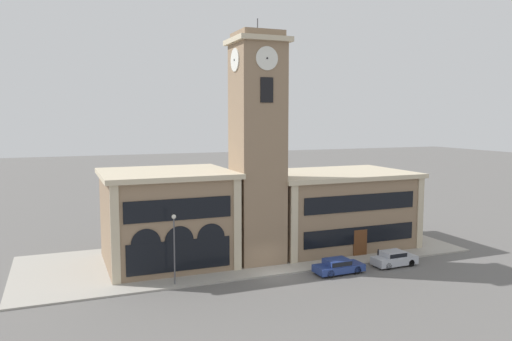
# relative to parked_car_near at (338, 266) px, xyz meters

# --- Properties ---
(ground_plane) EXTENTS (300.00, 300.00, 0.00)m
(ground_plane) POSITION_rel_parked_car_near_xyz_m (-5.23, 1.34, -0.69)
(ground_plane) COLOR #605E5B
(sidewalk_kerb) EXTENTS (43.26, 14.52, 0.15)m
(sidewalk_kerb) POSITION_rel_parked_car_near_xyz_m (-5.23, 8.60, -0.62)
(sidewalk_kerb) COLOR #A39E93
(sidewalk_kerb) RESTS_ON ground_plane
(clock_tower) EXTENTS (4.99, 4.99, 22.61)m
(clock_tower) POSITION_rel_parked_car_near_xyz_m (-5.23, 6.01, 10.06)
(clock_tower) COLOR #897056
(clock_tower) RESTS_ON ground_plane
(town_hall_left_wing) EXTENTS (11.87, 10.69, 8.75)m
(town_hall_left_wing) POSITION_rel_parked_car_near_xyz_m (-13.26, 8.83, 3.71)
(town_hall_left_wing) COLOR #897056
(town_hall_left_wing) RESTS_ON ground_plane
(town_hall_right_wing) EXTENTS (15.89, 10.69, 7.93)m
(town_hall_right_wing) POSITION_rel_parked_car_near_xyz_m (4.80, 8.84, 3.30)
(town_hall_right_wing) COLOR #897056
(town_hall_right_wing) RESTS_ON ground_plane
(parked_car_near) EXTENTS (4.47, 2.01, 1.30)m
(parked_car_near) POSITION_rel_parked_car_near_xyz_m (0.00, 0.00, 0.00)
(parked_car_near) COLOR navy
(parked_car_near) RESTS_ON ground_plane
(parked_car_mid) EXTENTS (4.23, 1.85, 1.41)m
(parked_car_mid) POSITION_rel_parked_car_near_xyz_m (5.96, 0.00, 0.05)
(parked_car_mid) COLOR #B2B7C1
(parked_car_mid) RESTS_ON ground_plane
(street_lamp) EXTENTS (0.36, 0.36, 5.77)m
(street_lamp) POSITION_rel_parked_car_near_xyz_m (-14.08, 2.09, 3.25)
(street_lamp) COLOR #4C4C51
(street_lamp) RESTS_ON sidewalk_kerb
(bollard) EXTENTS (0.18, 0.18, 1.06)m
(bollard) POSITION_rel_parked_car_near_xyz_m (5.47, 1.75, -0.02)
(bollard) COLOR black
(bollard) RESTS_ON sidewalk_kerb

